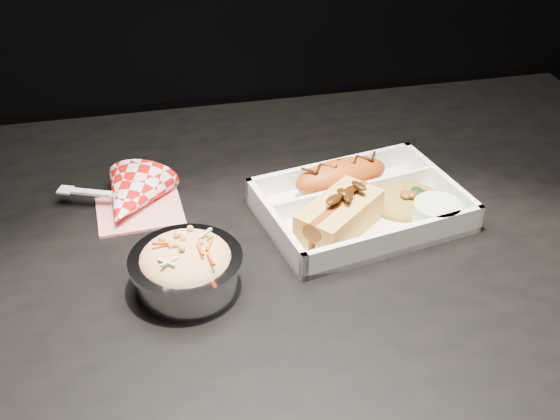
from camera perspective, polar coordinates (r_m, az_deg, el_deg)
The scene contains 8 objects.
dining_table at distance 0.93m, azimuth -0.01°, elevation -7.08°, with size 1.20×0.80×0.75m.
food_tray at distance 0.92m, azimuth 6.51°, elevation 0.05°, with size 0.28×0.22×0.04m.
fried_pastry at distance 0.95m, azimuth 4.99°, elevation 2.77°, with size 0.13×0.05×0.04m, color #A74210.
hotdog at distance 0.87m, azimuth 4.84°, elevation -0.29°, with size 0.13×0.12×0.06m.
fried_rice_mound at distance 0.93m, azimuth 10.41°, elevation 1.23°, with size 0.10×0.08×0.03m, color olive.
cupcake_liner at distance 0.90m, azimuth 12.61°, elevation -0.29°, with size 0.06×0.06×0.03m, color beige.
foil_coleslaw_cup at distance 0.79m, azimuth -7.64°, elevation -4.52°, with size 0.13×0.13×0.07m.
napkin_fork at distance 0.94m, azimuth -12.05°, elevation 0.90°, with size 0.16×0.14×0.10m.
Camera 1 is at (-0.15, -0.68, 1.28)m, focal length 45.00 mm.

